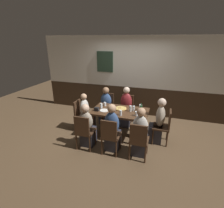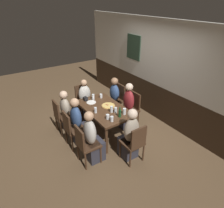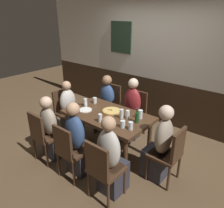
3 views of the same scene
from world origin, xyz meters
TOP-DOWN VIEW (x-y plane):
  - ground_plane at (0.00, 0.00)m, footprint 12.00×12.00m
  - wall_back at (-0.01, 1.65)m, footprint 6.40×0.13m
  - dining_table at (0.00, 0.00)m, footprint 1.44×0.84m
  - chair_head_west at (-1.14, 0.00)m, footprint 0.40×0.40m
  - chair_mid_near at (0.00, -0.84)m, footprint 0.40×0.40m
  - chair_mid_far at (0.00, 0.84)m, footprint 0.40×0.40m
  - chair_left_far at (-0.64, 0.84)m, footprint 0.40×0.40m
  - chair_right_near at (0.64, -0.84)m, footprint 0.40×0.40m
  - chair_head_east at (1.14, 0.00)m, footprint 0.40×0.40m
  - chair_left_near at (-0.64, -0.84)m, footprint 0.40×0.40m
  - person_head_west at (-0.97, 0.00)m, footprint 0.37×0.34m
  - person_mid_near at (0.00, -0.67)m, footprint 0.34×0.37m
  - person_mid_far at (-0.00, 0.67)m, footprint 0.34×0.37m
  - person_left_far at (-0.64, 0.67)m, footprint 0.34×0.37m
  - person_right_near at (0.64, -0.67)m, footprint 0.34×0.37m
  - person_head_east at (0.98, 0.00)m, footprint 0.37×0.34m
  - person_left_near at (-0.64, -0.67)m, footprint 0.34×0.37m
  - pizza at (-0.01, 0.12)m, footprint 0.32×0.32m
  - pint_glass_amber at (-0.52, -0.01)m, footprint 0.06×0.06m
  - tumbler_short at (0.34, 0.09)m, footprint 0.06×0.06m
  - beer_glass_tall at (0.27, 0.03)m, footprint 0.06×0.06m
  - highball_clear at (0.50, 0.21)m, footprint 0.07×0.07m
  - pint_glass_pale at (0.58, -0.17)m, footprint 0.07×0.07m
  - beer_glass_half at (0.46, -0.20)m, footprint 0.07×0.07m
  - pint_glass_stout at (0.09, -0.28)m, footprint 0.06×0.06m
  - tumbler_water at (-0.49, 0.21)m, footprint 0.07×0.07m
  - beer_bottle_green at (0.53, 0.06)m, footprint 0.06×0.06m
  - plate_white_large at (-0.39, -0.13)m, footprint 0.23×0.23m
  - condiment_caddy at (-0.57, -0.20)m, footprint 0.11×0.09m

SIDE VIEW (x-z plane):
  - ground_plane at x=0.00m, z-range 0.00..0.00m
  - person_head_west at x=-0.97m, z-range -0.09..1.01m
  - person_left_near at x=-0.64m, z-range -0.09..1.02m
  - person_left_far at x=-0.64m, z-range -0.09..1.04m
  - person_right_near at x=0.64m, z-range -0.09..1.08m
  - chair_head_west at x=-1.14m, z-range 0.06..0.94m
  - chair_mid_near at x=0.00m, z-range 0.06..0.94m
  - chair_mid_far at x=0.00m, z-range 0.06..0.94m
  - chair_left_far at x=-0.64m, z-range 0.06..0.94m
  - chair_right_near at x=0.64m, z-range 0.06..0.94m
  - chair_head_east at x=1.14m, z-range 0.06..0.94m
  - chair_left_near at x=-0.64m, z-range 0.06..0.94m
  - person_mid_near at x=0.00m, z-range -0.09..1.09m
  - person_mid_far at x=0.00m, z-range -0.09..1.09m
  - person_head_east at x=0.98m, z-range -0.09..1.09m
  - dining_table at x=0.00m, z-range 0.28..1.02m
  - plate_white_large at x=-0.39m, z-range 0.74..0.75m
  - pizza at x=-0.01m, z-range 0.74..0.77m
  - condiment_caddy at x=-0.57m, z-range 0.74..0.83m
  - beer_glass_half at x=0.46m, z-range 0.73..0.84m
  - tumbler_water at x=-0.49m, z-range 0.74..0.84m
  - pint_glass_pale at x=0.58m, z-range 0.73..0.85m
  - pint_glass_stout at x=0.09m, z-range 0.73..0.86m
  - pint_glass_amber at x=-0.52m, z-range 0.73..0.87m
  - tumbler_short at x=0.34m, z-range 0.73..0.87m
  - highball_clear at x=0.50m, z-range 0.73..0.88m
  - beer_glass_tall at x=0.27m, z-range 0.73..0.88m
  - beer_bottle_green at x=0.53m, z-range 0.71..0.95m
  - wall_back at x=-0.01m, z-range 0.00..2.60m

